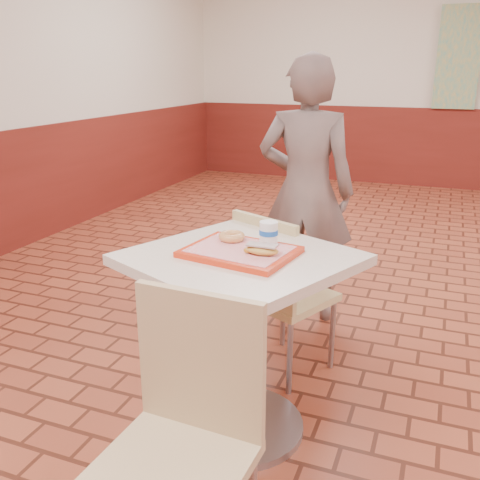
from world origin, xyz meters
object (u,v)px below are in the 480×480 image
(chair_main_front, at_px, (183,431))
(chair_main_back, at_px, (278,287))
(customer, at_px, (306,192))
(serving_tray, at_px, (240,252))
(main_table, at_px, (240,316))
(paper_cup, at_px, (269,233))
(long_john_donut, at_px, (261,250))
(ring_donut, at_px, (232,236))

(chair_main_front, xyz_separation_m, chair_main_back, (-0.08, 1.16, -0.02))
(customer, distance_m, serving_tray, 1.22)
(customer, bearing_deg, main_table, 86.72)
(paper_cup, bearing_deg, long_john_donut, -84.48)
(chair_main_front, distance_m, serving_tray, 0.75)
(main_table, height_order, customer, customer)
(chair_main_back, relative_size, long_john_donut, 6.15)
(customer, bearing_deg, chair_main_back, 89.15)
(chair_main_back, height_order, ring_donut, ring_donut)
(chair_main_front, xyz_separation_m, paper_cup, (-0.00, 0.77, 0.38))
(main_table, height_order, serving_tray, serving_tray)
(chair_main_back, bearing_deg, serving_tray, 113.12)
(main_table, xyz_separation_m, customer, (-0.05, 1.22, 0.25))
(chair_main_back, height_order, paper_cup, paper_cup)
(chair_main_back, distance_m, serving_tray, 0.59)
(serving_tray, xyz_separation_m, ring_donut, (-0.07, 0.08, 0.03))
(chair_main_back, bearing_deg, main_table, 113.12)
(serving_tray, bearing_deg, chair_main_back, 88.71)
(chair_main_back, xyz_separation_m, customer, (-0.06, 0.73, 0.32))
(main_table, bearing_deg, chair_main_front, -82.66)
(main_table, relative_size, serving_tray, 1.97)
(customer, distance_m, long_john_donut, 1.26)
(main_table, height_order, long_john_donut, long_john_donut)
(chair_main_front, bearing_deg, paper_cup, 92.90)
(customer, bearing_deg, serving_tray, 86.72)
(chair_main_back, relative_size, paper_cup, 9.06)
(chair_main_back, relative_size, ring_donut, 7.91)
(serving_tray, bearing_deg, paper_cup, 45.35)
(ring_donut, height_order, long_john_donut, long_john_donut)
(serving_tray, distance_m, paper_cup, 0.14)
(long_john_donut, bearing_deg, main_table, 159.90)
(chair_main_front, relative_size, ring_donut, 8.32)
(main_table, relative_size, customer, 0.51)
(long_john_donut, bearing_deg, chair_main_front, -91.01)
(chair_main_back, bearing_deg, ring_donut, 103.20)
(customer, distance_m, ring_donut, 1.13)
(chair_main_front, height_order, serving_tray, chair_main_front)
(customer, bearing_deg, long_john_donut, 91.14)
(customer, bearing_deg, chair_main_front, 88.50)
(paper_cup, bearing_deg, chair_main_front, -89.95)
(chair_main_front, distance_m, long_john_donut, 0.73)
(long_john_donut, bearing_deg, ring_donut, 144.39)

